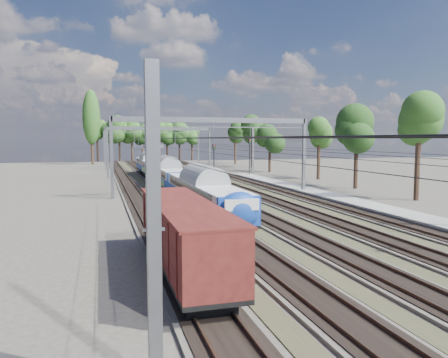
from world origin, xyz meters
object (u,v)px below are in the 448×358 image
object	(u,v)px
signal_near	(214,160)
signal_far	(250,153)
worker	(192,174)
freight_boxcar	(183,232)
emu_train	(167,171)

from	to	relation	value
signal_near	signal_far	world-z (taller)	signal_far
worker	signal_far	bearing A→B (deg)	-90.44
freight_boxcar	signal_far	size ratio (longest dim) A/B	2.03
freight_boxcar	signal_far	world-z (taller)	signal_far
emu_train	signal_near	size ratio (longest dim) A/B	10.56
emu_train	signal_far	xyz separation A→B (m)	(17.12, 17.17, 1.61)
signal_near	freight_boxcar	bearing A→B (deg)	-127.65
worker	signal_near	world-z (taller)	signal_near
freight_boxcar	worker	bearing A→B (deg)	77.76
emu_train	worker	world-z (taller)	emu_train
signal_near	signal_far	bearing A→B (deg)	35.72
signal_far	signal_near	bearing A→B (deg)	-141.37
freight_boxcar	signal_near	size ratio (longest dim) A/B	2.26
signal_far	emu_train	bearing A→B (deg)	-152.75
freight_boxcar	emu_train	bearing A→B (deg)	82.65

